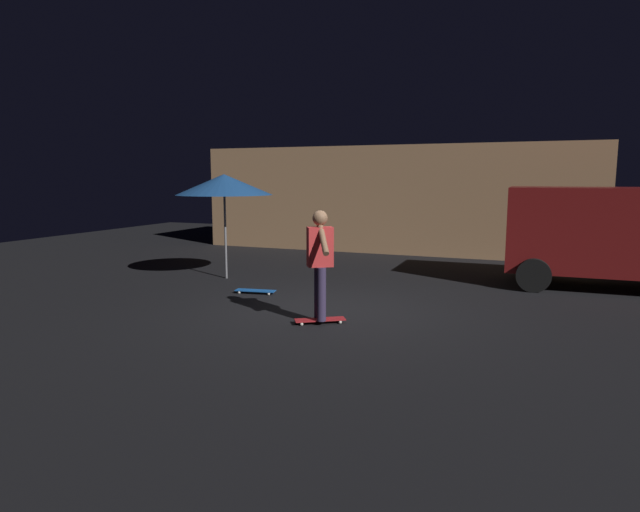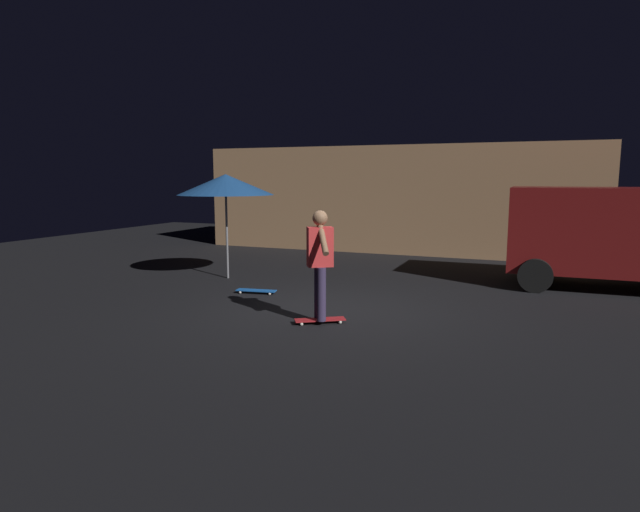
# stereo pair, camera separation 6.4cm
# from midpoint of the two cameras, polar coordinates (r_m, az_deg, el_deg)

# --- Properties ---
(ground_plane) EXTENTS (28.00, 28.00, 0.00)m
(ground_plane) POSITION_cam_midpoint_polar(r_m,az_deg,el_deg) (9.12, 0.83, -5.85)
(ground_plane) COLOR black
(low_building) EXTENTS (11.75, 3.82, 3.15)m
(low_building) POSITION_cam_midpoint_polar(r_m,az_deg,el_deg) (17.64, 8.38, 6.08)
(low_building) COLOR #AD7F56
(low_building) RESTS_ON ground_plane
(parked_van) EXTENTS (4.64, 2.27, 2.03)m
(parked_van) POSITION_cam_midpoint_polar(r_m,az_deg,el_deg) (12.39, 29.83, 2.25)
(parked_van) COLOR maroon
(parked_van) RESTS_ON ground_plane
(patio_umbrella) EXTENTS (2.10, 2.10, 2.30)m
(patio_umbrella) POSITION_cam_midpoint_polar(r_m,az_deg,el_deg) (12.03, -10.24, 7.42)
(patio_umbrella) COLOR slate
(patio_umbrella) RESTS_ON ground_plane
(skateboard_ridden) EXTENTS (0.76, 0.59, 0.07)m
(skateboard_ridden) POSITION_cam_midpoint_polar(r_m,az_deg,el_deg) (8.36, -0.22, -6.76)
(skateboard_ridden) COLOR #AD1E23
(skateboard_ridden) RESTS_ON ground_plane
(skateboard_spare) EXTENTS (0.80, 0.32, 0.07)m
(skateboard_spare) POSITION_cam_midpoint_polar(r_m,az_deg,el_deg) (10.53, -7.02, -3.67)
(skateboard_spare) COLOR #1959B2
(skateboard_spare) RESTS_ON ground_plane
(skater) EXTENTS (0.61, 0.87, 1.67)m
(skater) POSITION_cam_midpoint_polar(r_m,az_deg,el_deg) (8.16, -0.22, -0.09)
(skater) COLOR #382D4C
(skater) RESTS_ON skateboard_ridden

